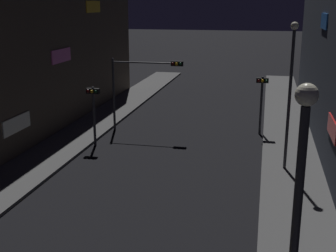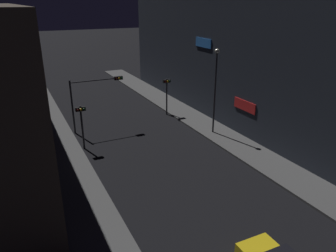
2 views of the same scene
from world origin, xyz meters
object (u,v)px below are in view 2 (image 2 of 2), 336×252
(traffic_light_overhead, at_px, (93,92))
(street_lamp_far_block, at_px, (215,84))
(traffic_light_left_kerb, at_px, (81,119))
(traffic_light_right_kerb, at_px, (167,89))

(traffic_light_overhead, bearing_deg, street_lamp_far_block, -31.08)
(traffic_light_left_kerb, distance_m, street_lamp_far_block, 11.80)
(street_lamp_far_block, bearing_deg, traffic_light_overhead, 148.92)
(street_lamp_far_block, bearing_deg, traffic_light_left_kerb, 170.26)
(traffic_light_left_kerb, relative_size, traffic_light_right_kerb, 0.94)
(traffic_light_overhead, distance_m, street_lamp_far_block, 11.13)
(traffic_light_right_kerb, bearing_deg, traffic_light_left_kerb, -154.40)
(traffic_light_overhead, height_order, traffic_light_right_kerb, traffic_light_overhead)
(traffic_light_left_kerb, xyz_separation_m, street_lamp_far_block, (11.45, -1.97, 2.07))
(traffic_light_right_kerb, relative_size, street_lamp_far_block, 0.52)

